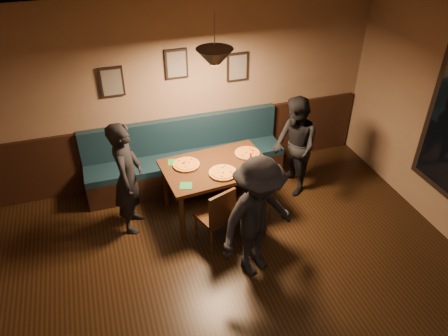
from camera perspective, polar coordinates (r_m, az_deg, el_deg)
name	(u,v)px	position (r m, az deg, el deg)	size (l,w,h in m)	color
ceiling	(288,109)	(2.80, 8.35, 7.62)	(7.00, 7.00, 0.00)	silver
wall_back	(178,93)	(6.42, -6.08, 9.76)	(6.00, 6.00, 0.00)	#8C704F
wainscot	(182,147)	(6.81, -5.57, 2.76)	(5.88, 0.06, 1.00)	black
booth_bench	(186,156)	(6.59, -5.04, 1.59)	(3.00, 0.60, 1.00)	#0F232D
picture_left	(112,82)	(6.17, -14.50, 10.88)	(0.32, 0.04, 0.42)	black
picture_center	(176,64)	(6.22, -6.27, 13.43)	(0.32, 0.04, 0.42)	black
picture_right	(237,67)	(6.50, 1.78, 13.12)	(0.32, 0.04, 0.42)	black
pendant_lamp	(215,59)	(5.19, -1.22, 14.08)	(0.44, 0.44, 0.25)	black
dining_table	(216,188)	(6.09, -1.01, -2.66)	(1.42, 0.91, 0.76)	black
chair_near_left	(214,215)	(5.55, -1.34, -6.14)	(0.39, 0.39, 0.88)	black
chair_near_right	(247,206)	(5.62, 2.97, -4.99)	(0.43, 0.43, 0.98)	black
diner_left	(128,178)	(5.72, -12.51, -1.28)	(0.58, 0.38, 1.59)	black
diner_right	(295,147)	(6.38, 9.26, 2.76)	(0.73, 0.57, 1.51)	black
diner_front	(258,219)	(4.97, 4.43, -6.63)	(1.03, 0.59, 1.59)	black
pizza_a	(186,165)	(5.88, -4.97, 0.46)	(0.36, 0.36, 0.04)	#D16127
pizza_b	(223,173)	(5.70, -0.15, -0.62)	(0.37, 0.37, 0.04)	gold
pizza_c	(247,153)	(6.11, 3.06, 1.97)	(0.35, 0.35, 0.04)	orange
soda_glass	(265,164)	(5.78, 5.40, 0.47)	(0.07, 0.07, 0.16)	black
tabasco_bottle	(251,156)	(5.97, 3.52, 1.59)	(0.03, 0.03, 0.12)	#9A1A05
napkin_a	(174,162)	(5.98, -6.62, 0.76)	(0.15, 0.15, 0.01)	#1D6E1F
napkin_b	(186,186)	(5.52, -5.03, -2.33)	(0.15, 0.15, 0.01)	#1B6633
cutlery_set	(225,179)	(5.61, 0.17, -1.49)	(0.02, 0.19, 0.00)	silver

